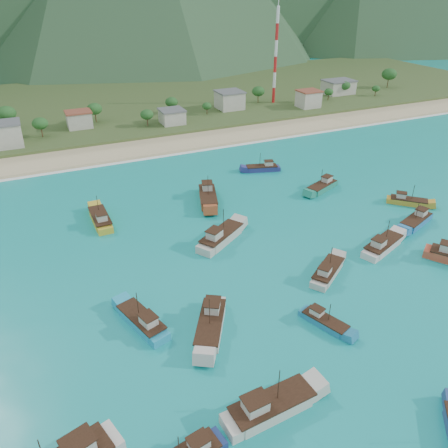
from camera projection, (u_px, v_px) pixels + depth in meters
name	position (u px, v px, depth m)	size (l,w,h in m)	color
ground	(226.00, 295.00, 74.86)	(600.00, 600.00, 0.00)	#0B777E
beach	(122.00, 151.00, 137.63)	(400.00, 18.00, 1.20)	beige
land	(90.00, 106.00, 186.11)	(400.00, 110.00, 2.40)	#385123
surf_line	(129.00, 161.00, 130.08)	(400.00, 2.50, 0.08)	white
village	(143.00, 113.00, 158.72)	(214.89, 26.82, 7.06)	beige
vegetation	(115.00, 114.00, 156.60)	(273.94, 25.90, 9.21)	#235623
radio_tower	(276.00, 56.00, 176.39)	(1.20, 1.20, 36.86)	red
boat_0	(208.00, 197.00, 106.13)	(7.57, 13.32, 7.55)	#994624
boat_1	(262.00, 169.00, 123.18)	(10.07, 5.46, 5.71)	navy
boat_3	(270.00, 407.00, 54.17)	(12.60, 4.50, 7.32)	beige
boat_4	(416.00, 221.00, 96.11)	(10.95, 6.56, 6.22)	#2773B3
boat_6	(327.00, 272.00, 79.49)	(10.18, 8.28, 6.06)	#B2ADA0
boat_9	(324.00, 322.00, 68.25)	(5.26, 8.55, 4.86)	teal
boat_11	(142.00, 322.00, 67.92)	(6.32, 11.25, 6.38)	#2096BB
boat_12	(211.00, 325.00, 67.17)	(9.15, 12.11, 7.08)	beige
boat_14	(101.00, 219.00, 96.69)	(3.56, 11.45, 6.73)	gold
boat_17	(322.00, 187.00, 111.94)	(11.00, 6.98, 6.27)	#1E8269
boat_18	(408.00, 202.00, 104.87)	(8.73, 8.44, 5.54)	gold
boat_24	(221.00, 237.00, 89.73)	(12.67, 10.06, 7.50)	#B9B5A7
boat_25	(383.00, 246.00, 87.09)	(11.79, 7.15, 6.70)	beige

